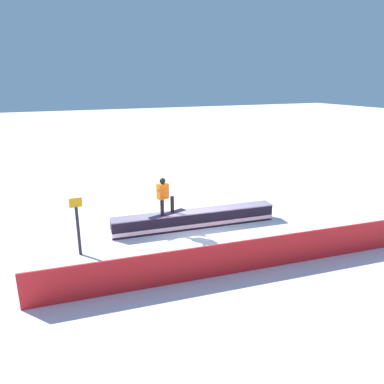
{
  "coord_description": "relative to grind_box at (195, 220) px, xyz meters",
  "views": [
    {
      "loc": [
        5.4,
        12.0,
        5.48
      ],
      "look_at": [
        0.55,
        0.95,
        1.76
      ],
      "focal_mm": 34.13,
      "sensor_mm": 36.0,
      "label": 1
    }
  ],
  "objects": [
    {
      "name": "snowboarder",
      "position": [
        1.22,
        -0.06,
        1.14
      ],
      "size": [
        1.61,
        0.75,
        1.43
      ],
      "color": "black",
      "rests_on": "grind_box"
    },
    {
      "name": "trail_marker",
      "position": [
        4.4,
        0.64,
        0.74
      ],
      "size": [
        0.4,
        0.1,
        1.95
      ],
      "color": "#262628",
      "rests_on": "ground_plane"
    },
    {
      "name": "ground_plane",
      "position": [
        0.0,
        0.0,
        -0.3
      ],
      "size": [
        120.0,
        120.0,
        0.0
      ],
      "primitive_type": "plane",
      "color": "white"
    },
    {
      "name": "grind_box",
      "position": [
        0.0,
        0.0,
        0.0
      ],
      "size": [
        6.45,
        1.23,
        0.66
      ],
      "color": "black",
      "rests_on": "ground_plane"
    },
    {
      "name": "safety_fence",
      "position": [
        0.0,
        3.74,
        0.2
      ],
      "size": [
        12.34,
        1.24,
        1.01
      ],
      "primitive_type": "cube",
      "rotation": [
        0.0,
        0.0,
        -0.1
      ],
      "color": "red",
      "rests_on": "ground_plane"
    }
  ]
}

